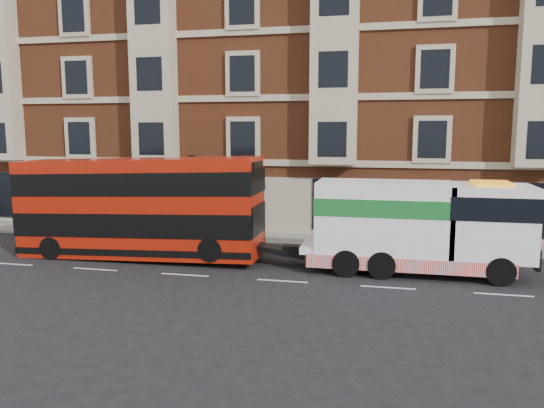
% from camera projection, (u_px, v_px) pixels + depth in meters
% --- Properties ---
extents(ground, '(120.00, 120.00, 0.00)m').
position_uv_depth(ground, '(282.00, 281.00, 20.45)').
color(ground, black).
rests_on(ground, ground).
extents(sidewalk, '(90.00, 3.00, 0.15)m').
position_uv_depth(sidewalk, '(311.00, 240.00, 27.69)').
color(sidewalk, slate).
rests_on(sidewalk, ground).
extents(victorian_terrace, '(45.00, 12.00, 20.40)m').
position_uv_depth(victorian_terrace, '(337.00, 61.00, 33.45)').
color(victorian_terrace, brown).
rests_on(victorian_terrace, ground).
extents(lamp_post_west, '(0.35, 0.15, 4.35)m').
position_uv_depth(lamp_post_west, '(192.00, 191.00, 27.36)').
color(lamp_post_west, black).
rests_on(lamp_post_west, sidewalk).
extents(double_decker_bus, '(11.14, 2.56, 4.51)m').
position_uv_depth(double_decker_bus, '(139.00, 206.00, 23.86)').
color(double_decker_bus, '#A91A09').
rests_on(double_decker_bus, ground).
extents(tow_truck, '(8.92, 2.64, 3.72)m').
position_uv_depth(tow_truck, '(415.00, 225.00, 21.34)').
color(tow_truck, white).
rests_on(tow_truck, ground).
extents(pedestrian, '(0.66, 0.43, 1.80)m').
position_uv_depth(pedestrian, '(113.00, 217.00, 29.13)').
color(pedestrian, '#1C2638').
rests_on(pedestrian, sidewalk).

